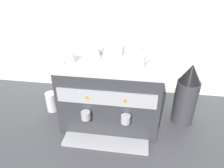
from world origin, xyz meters
TOP-DOWN VIEW (x-y plane):
  - ground_plane at (0.00, 0.00)m, footprint 4.00×4.00m
  - tiled_backsplash_wall at (0.00, 0.40)m, footprint 2.80×0.03m
  - espresso_machine at (0.00, -0.00)m, footprint 0.63×0.58m
  - ceramic_cup_0 at (0.02, 0.02)m, footprint 0.11×0.08m
  - ceramic_cup_1 at (-0.11, -0.03)m, footprint 0.08×0.09m
  - ceramic_cup_2 at (-0.24, -0.11)m, footprint 0.08×0.09m
  - ceramic_cup_3 at (0.03, 0.12)m, footprint 0.06×0.10m
  - ceramic_cup_4 at (0.17, -0.11)m, footprint 0.10×0.10m
  - ceramic_bowl_0 at (0.14, 0.15)m, footprint 0.09×0.09m
  - ceramic_bowl_1 at (-0.14, 0.10)m, footprint 0.12×0.12m
  - coffee_grinder at (0.50, 0.01)m, footprint 0.15×0.15m
  - milk_pitcher at (-0.46, 0.00)m, footprint 0.08×0.08m

SIDE VIEW (x-z plane):
  - ground_plane at x=0.00m, z-range 0.00..0.00m
  - milk_pitcher at x=-0.46m, z-range 0.00..0.15m
  - coffee_grinder at x=0.50m, z-range 0.00..0.44m
  - espresso_machine at x=0.00m, z-range 0.00..0.46m
  - ceramic_bowl_1 at x=-0.14m, z-range 0.46..0.49m
  - tiled_backsplash_wall at x=0.00m, z-range 0.00..0.95m
  - ceramic_bowl_0 at x=0.14m, z-range 0.46..0.50m
  - ceramic_cup_3 at x=0.03m, z-range 0.46..0.53m
  - ceramic_cup_2 at x=-0.24m, z-range 0.46..0.53m
  - ceramic_cup_0 at x=0.02m, z-range 0.46..0.53m
  - ceramic_cup_1 at x=-0.11m, z-range 0.46..0.53m
  - ceramic_cup_4 at x=0.17m, z-range 0.46..0.54m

